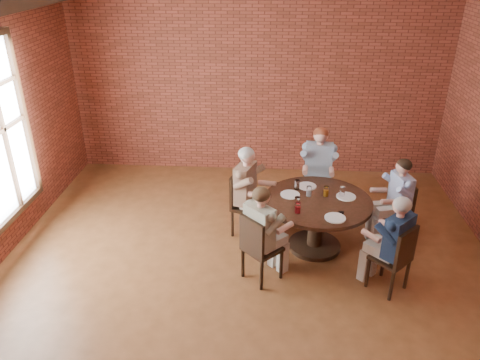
# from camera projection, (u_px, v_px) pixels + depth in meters

# --- Properties ---
(floor) EXTENTS (7.00, 7.00, 0.00)m
(floor) POSITION_uv_depth(u_px,v_px,m) (246.00, 289.00, 5.70)
(floor) COLOR brown
(floor) RESTS_ON ground
(wall_back) EXTENTS (7.00, 0.00, 7.00)m
(wall_back) POSITION_uv_depth(u_px,v_px,m) (257.00, 79.00, 8.08)
(wall_back) COLOR brown
(wall_back) RESTS_ON ground
(dining_table) EXTENTS (1.43, 1.43, 0.75)m
(dining_table) POSITION_uv_depth(u_px,v_px,m) (317.00, 214.00, 6.26)
(dining_table) COLOR black
(dining_table) RESTS_ON floor
(chair_a) EXTENTS (0.46, 0.46, 0.88)m
(chair_a) POSITION_uv_depth(u_px,v_px,m) (399.00, 209.00, 6.47)
(chair_a) COLOR black
(chair_a) RESTS_ON floor
(diner_a) EXTENTS (0.68, 0.60, 1.24)m
(diner_a) POSITION_uv_depth(u_px,v_px,m) (395.00, 201.00, 6.40)
(diner_a) COLOR #4665B7
(diner_a) RESTS_ON floor
(chair_b) EXTENTS (0.47, 0.47, 0.94)m
(chair_b) POSITION_uv_depth(u_px,v_px,m) (317.00, 177.00, 7.32)
(chair_b) COLOR black
(chair_b) RESTS_ON floor
(diner_b) EXTENTS (0.59, 0.70, 1.34)m
(diner_b) POSITION_uv_depth(u_px,v_px,m) (318.00, 170.00, 7.17)
(diner_b) COLOR #8A9DB0
(diner_b) RESTS_ON floor
(chair_c) EXTENTS (0.54, 0.54, 0.93)m
(chair_c) POSITION_uv_depth(u_px,v_px,m) (243.00, 201.00, 6.64)
(chair_c) COLOR black
(chair_c) RESTS_ON floor
(diner_c) EXTENTS (0.78, 0.70, 1.32)m
(diner_c) POSITION_uv_depth(u_px,v_px,m) (249.00, 192.00, 6.54)
(diner_c) COLOR brown
(diner_c) RESTS_ON floor
(chair_d) EXTENTS (0.56, 0.56, 0.90)m
(chair_d) POSITION_uv_depth(u_px,v_px,m) (258.00, 246.00, 5.64)
(chair_d) COLOR black
(chair_d) RESTS_ON floor
(diner_d) EXTENTS (0.78, 0.78, 1.27)m
(diner_d) POSITION_uv_depth(u_px,v_px,m) (263.00, 234.00, 5.62)
(diner_d) COLOR #B6A18F
(diner_d) RESTS_ON floor
(chair_e) EXTENTS (0.55, 0.55, 0.89)m
(chair_e) POSITION_uv_depth(u_px,v_px,m) (396.00, 257.00, 5.46)
(chair_e) COLOR black
(chair_e) RESTS_ON floor
(diner_e) EXTENTS (0.76, 0.76, 1.26)m
(diner_e) POSITION_uv_depth(u_px,v_px,m) (392.00, 244.00, 5.45)
(diner_e) COLOR #182844
(diner_e) RESTS_ON floor
(plate_a) EXTENTS (0.26, 0.26, 0.01)m
(plate_a) POSITION_uv_depth(u_px,v_px,m) (346.00, 197.00, 6.23)
(plate_a) COLOR white
(plate_a) RESTS_ON dining_table
(plate_b) EXTENTS (0.26, 0.26, 0.01)m
(plate_b) POSITION_uv_depth(u_px,v_px,m) (307.00, 186.00, 6.50)
(plate_b) COLOR white
(plate_b) RESTS_ON dining_table
(plate_c) EXTENTS (0.26, 0.26, 0.01)m
(plate_c) POSITION_uv_depth(u_px,v_px,m) (290.00, 194.00, 6.28)
(plate_c) COLOR white
(plate_c) RESTS_ON dining_table
(plate_d) EXTENTS (0.26, 0.26, 0.01)m
(plate_d) POSITION_uv_depth(u_px,v_px,m) (335.00, 218.00, 5.73)
(plate_d) COLOR white
(plate_d) RESTS_ON dining_table
(glass_a) EXTENTS (0.07, 0.07, 0.14)m
(glass_a) POSITION_uv_depth(u_px,v_px,m) (342.00, 192.00, 6.21)
(glass_a) COLOR white
(glass_a) RESTS_ON dining_table
(glass_b) EXTENTS (0.07, 0.07, 0.14)m
(glass_b) POSITION_uv_depth(u_px,v_px,m) (326.00, 191.00, 6.22)
(glass_b) COLOR white
(glass_b) RESTS_ON dining_table
(glass_c) EXTENTS (0.07, 0.07, 0.14)m
(glass_c) POSITION_uv_depth(u_px,v_px,m) (297.00, 185.00, 6.40)
(glass_c) COLOR white
(glass_c) RESTS_ON dining_table
(glass_d) EXTENTS (0.07, 0.07, 0.14)m
(glass_d) POSITION_uv_depth(u_px,v_px,m) (309.00, 191.00, 6.23)
(glass_d) COLOR white
(glass_d) RESTS_ON dining_table
(glass_e) EXTENTS (0.07, 0.07, 0.14)m
(glass_e) POSITION_uv_depth(u_px,v_px,m) (297.00, 202.00, 5.96)
(glass_e) COLOR white
(glass_e) RESTS_ON dining_table
(glass_f) EXTENTS (0.07, 0.07, 0.14)m
(glass_f) POSITION_uv_depth(u_px,v_px,m) (298.00, 208.00, 5.83)
(glass_f) COLOR white
(glass_f) RESTS_ON dining_table
(smartphone) EXTENTS (0.09, 0.14, 0.01)m
(smartphone) POSITION_uv_depth(u_px,v_px,m) (341.00, 214.00, 5.82)
(smartphone) COLOR black
(smartphone) RESTS_ON dining_table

